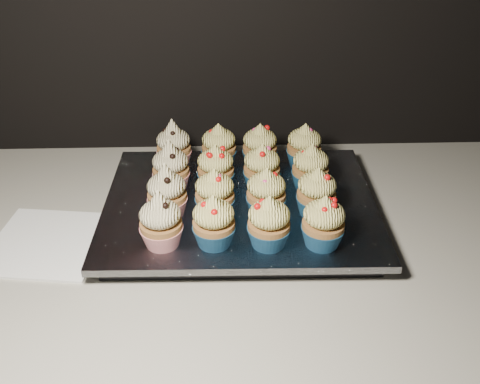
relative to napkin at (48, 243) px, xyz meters
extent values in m
cube|color=beige|center=(0.20, 0.03, -0.02)|extent=(2.44, 0.64, 0.04)
cube|color=white|center=(0.00, 0.00, 0.00)|extent=(0.19, 0.19, 0.00)
cube|color=black|center=(0.31, 0.06, 0.01)|extent=(0.42, 0.32, 0.02)
cube|color=silver|center=(0.31, 0.06, 0.03)|extent=(0.45, 0.36, 0.01)
cone|color=red|center=(0.19, -0.05, 0.05)|extent=(0.06, 0.06, 0.03)
ellipsoid|color=beige|center=(0.19, -0.05, 0.09)|extent=(0.06, 0.06, 0.04)
cone|color=beige|center=(0.19, -0.05, 0.11)|extent=(0.03, 0.03, 0.03)
cone|color=navy|center=(0.26, -0.05, 0.05)|extent=(0.06, 0.06, 0.03)
ellipsoid|color=#FCED7F|center=(0.26, -0.05, 0.09)|extent=(0.06, 0.06, 0.04)
cone|color=#FCED7F|center=(0.26, -0.05, 0.11)|extent=(0.03, 0.03, 0.02)
cone|color=navy|center=(0.34, -0.06, 0.05)|extent=(0.06, 0.06, 0.03)
ellipsoid|color=#FCED7F|center=(0.34, -0.06, 0.09)|extent=(0.06, 0.06, 0.04)
cone|color=#FCED7F|center=(0.34, -0.06, 0.11)|extent=(0.03, 0.03, 0.02)
cone|color=navy|center=(0.42, -0.06, 0.05)|extent=(0.06, 0.06, 0.03)
ellipsoid|color=#FCED7F|center=(0.42, -0.06, 0.09)|extent=(0.06, 0.06, 0.04)
cone|color=#FCED7F|center=(0.42, -0.06, 0.11)|extent=(0.03, 0.03, 0.02)
cone|color=red|center=(0.19, 0.03, 0.05)|extent=(0.06, 0.06, 0.03)
ellipsoid|color=beige|center=(0.19, 0.03, 0.09)|extent=(0.06, 0.06, 0.04)
cone|color=beige|center=(0.19, 0.03, 0.11)|extent=(0.03, 0.03, 0.03)
cone|color=navy|center=(0.27, 0.02, 0.05)|extent=(0.06, 0.06, 0.03)
ellipsoid|color=#FCED7F|center=(0.27, 0.02, 0.09)|extent=(0.06, 0.06, 0.04)
cone|color=#FCED7F|center=(0.27, 0.02, 0.11)|extent=(0.03, 0.03, 0.02)
cone|color=navy|center=(0.35, 0.02, 0.05)|extent=(0.06, 0.06, 0.03)
ellipsoid|color=#FCED7F|center=(0.35, 0.02, 0.09)|extent=(0.06, 0.06, 0.04)
cone|color=#FCED7F|center=(0.35, 0.02, 0.11)|extent=(0.03, 0.03, 0.02)
cone|color=navy|center=(0.42, 0.02, 0.05)|extent=(0.06, 0.06, 0.03)
ellipsoid|color=#FCED7F|center=(0.42, 0.02, 0.09)|extent=(0.06, 0.06, 0.04)
cone|color=#FCED7F|center=(0.42, 0.02, 0.11)|extent=(0.03, 0.03, 0.02)
cone|color=red|center=(0.19, 0.11, 0.05)|extent=(0.06, 0.06, 0.03)
ellipsoid|color=beige|center=(0.19, 0.11, 0.09)|extent=(0.06, 0.06, 0.04)
cone|color=beige|center=(0.19, 0.11, 0.11)|extent=(0.03, 0.03, 0.03)
cone|color=navy|center=(0.27, 0.10, 0.05)|extent=(0.06, 0.06, 0.03)
ellipsoid|color=#FCED7F|center=(0.27, 0.10, 0.09)|extent=(0.06, 0.06, 0.04)
cone|color=#FCED7F|center=(0.27, 0.10, 0.11)|extent=(0.03, 0.03, 0.02)
cone|color=navy|center=(0.34, 0.10, 0.05)|extent=(0.06, 0.06, 0.03)
ellipsoid|color=#FCED7F|center=(0.34, 0.10, 0.09)|extent=(0.06, 0.06, 0.04)
cone|color=#FCED7F|center=(0.34, 0.10, 0.11)|extent=(0.03, 0.03, 0.02)
cone|color=navy|center=(0.43, 0.10, 0.05)|extent=(0.06, 0.06, 0.03)
ellipsoid|color=#FCED7F|center=(0.43, 0.10, 0.09)|extent=(0.06, 0.06, 0.04)
cone|color=#FCED7F|center=(0.43, 0.10, 0.11)|extent=(0.03, 0.03, 0.02)
cone|color=red|center=(0.19, 0.18, 0.05)|extent=(0.06, 0.06, 0.03)
ellipsoid|color=beige|center=(0.19, 0.18, 0.09)|extent=(0.06, 0.06, 0.04)
cone|color=beige|center=(0.19, 0.18, 0.11)|extent=(0.03, 0.03, 0.03)
cone|color=navy|center=(0.27, 0.18, 0.05)|extent=(0.06, 0.06, 0.03)
ellipsoid|color=#FCED7F|center=(0.27, 0.18, 0.09)|extent=(0.06, 0.06, 0.04)
cone|color=#FCED7F|center=(0.27, 0.18, 0.11)|extent=(0.03, 0.03, 0.02)
cone|color=navy|center=(0.35, 0.18, 0.05)|extent=(0.06, 0.06, 0.03)
ellipsoid|color=#FCED7F|center=(0.35, 0.18, 0.09)|extent=(0.06, 0.06, 0.04)
cone|color=#FCED7F|center=(0.35, 0.18, 0.11)|extent=(0.03, 0.03, 0.02)
cone|color=navy|center=(0.43, 0.18, 0.05)|extent=(0.06, 0.06, 0.03)
ellipsoid|color=#FCED7F|center=(0.43, 0.18, 0.09)|extent=(0.06, 0.06, 0.04)
cone|color=#FCED7F|center=(0.43, 0.18, 0.11)|extent=(0.03, 0.03, 0.02)
camera|label=1|loc=(0.28, -0.68, 0.52)|focal=40.00mm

